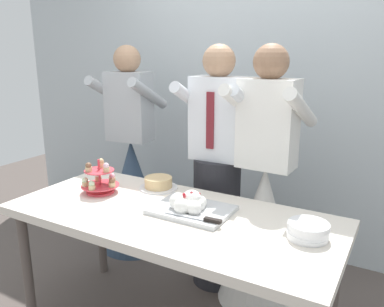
{
  "coord_description": "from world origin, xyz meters",
  "views": [
    {
      "loc": [
        1.06,
        -1.62,
        1.62
      ],
      "look_at": [
        0.05,
        0.15,
        1.07
      ],
      "focal_mm": 36.35,
      "sensor_mm": 36.0,
      "label": 1
    }
  ],
  "objects_px": {
    "round_cake": "(158,183)",
    "person_groom": "(217,183)",
    "plate_stack": "(308,230)",
    "cupcake_stand": "(100,180)",
    "person_bride": "(263,217)",
    "person_guest": "(132,180)",
    "dessert_table": "(171,225)",
    "main_cake_tray": "(190,205)"
  },
  "relations": [
    {
      "from": "plate_stack",
      "to": "person_guest",
      "type": "distance_m",
      "value": 1.75
    },
    {
      "from": "cupcake_stand",
      "to": "plate_stack",
      "type": "distance_m",
      "value": 1.25
    },
    {
      "from": "dessert_table",
      "to": "person_groom",
      "type": "bearing_deg",
      "value": 92.75
    },
    {
      "from": "round_cake",
      "to": "person_guest",
      "type": "height_order",
      "value": "person_guest"
    },
    {
      "from": "cupcake_stand",
      "to": "round_cake",
      "type": "relative_size",
      "value": 0.96
    },
    {
      "from": "plate_stack",
      "to": "round_cake",
      "type": "xyz_separation_m",
      "value": [
        -0.98,
        0.21,
        -0.01
      ]
    },
    {
      "from": "main_cake_tray",
      "to": "round_cake",
      "type": "height_order",
      "value": "main_cake_tray"
    },
    {
      "from": "main_cake_tray",
      "to": "person_groom",
      "type": "distance_m",
      "value": 0.59
    },
    {
      "from": "main_cake_tray",
      "to": "round_cake",
      "type": "bearing_deg",
      "value": 148.04
    },
    {
      "from": "plate_stack",
      "to": "person_groom",
      "type": "distance_m",
      "value": 0.93
    },
    {
      "from": "round_cake",
      "to": "cupcake_stand",
      "type": "bearing_deg",
      "value": -139.07
    },
    {
      "from": "main_cake_tray",
      "to": "person_guest",
      "type": "height_order",
      "value": "person_guest"
    },
    {
      "from": "dessert_table",
      "to": "round_cake",
      "type": "bearing_deg",
      "value": 133.91
    },
    {
      "from": "main_cake_tray",
      "to": "person_guest",
      "type": "xyz_separation_m",
      "value": [
        -0.97,
        0.72,
        -0.23
      ]
    },
    {
      "from": "person_bride",
      "to": "person_guest",
      "type": "relative_size",
      "value": 1.0
    },
    {
      "from": "plate_stack",
      "to": "person_guest",
      "type": "xyz_separation_m",
      "value": [
        -1.59,
        0.7,
        -0.23
      ]
    },
    {
      "from": "person_bride",
      "to": "person_guest",
      "type": "height_order",
      "value": "same"
    },
    {
      "from": "round_cake",
      "to": "person_groom",
      "type": "bearing_deg",
      "value": 55.65
    },
    {
      "from": "main_cake_tray",
      "to": "person_groom",
      "type": "xyz_separation_m",
      "value": [
        -0.12,
        0.58,
        -0.07
      ]
    },
    {
      "from": "plate_stack",
      "to": "round_cake",
      "type": "relative_size",
      "value": 0.81
    },
    {
      "from": "plate_stack",
      "to": "person_bride",
      "type": "distance_m",
      "value": 0.7
    },
    {
      "from": "cupcake_stand",
      "to": "person_guest",
      "type": "height_order",
      "value": "person_guest"
    },
    {
      "from": "round_cake",
      "to": "person_groom",
      "type": "height_order",
      "value": "person_groom"
    },
    {
      "from": "person_groom",
      "to": "round_cake",
      "type": "bearing_deg",
      "value": -124.35
    },
    {
      "from": "person_bride",
      "to": "plate_stack",
      "type": "bearing_deg",
      "value": -53.35
    },
    {
      "from": "plate_stack",
      "to": "person_guest",
      "type": "relative_size",
      "value": 0.12
    },
    {
      "from": "main_cake_tray",
      "to": "person_guest",
      "type": "relative_size",
      "value": 0.26
    },
    {
      "from": "plate_stack",
      "to": "cupcake_stand",
      "type": "bearing_deg",
      "value": -179.02
    },
    {
      "from": "person_bride",
      "to": "person_guest",
      "type": "xyz_separation_m",
      "value": [
        -1.19,
        0.17,
        0.0
      ]
    },
    {
      "from": "main_cake_tray",
      "to": "person_bride",
      "type": "bearing_deg",
      "value": 67.23
    },
    {
      "from": "dessert_table",
      "to": "main_cake_tray",
      "type": "bearing_deg",
      "value": 31.15
    },
    {
      "from": "cupcake_stand",
      "to": "round_cake",
      "type": "distance_m",
      "value": 0.36
    },
    {
      "from": "person_bride",
      "to": "person_guest",
      "type": "distance_m",
      "value": 1.21
    },
    {
      "from": "dessert_table",
      "to": "round_cake",
      "type": "distance_m",
      "value": 0.4
    },
    {
      "from": "dessert_table",
      "to": "person_guest",
      "type": "bearing_deg",
      "value": 138.61
    },
    {
      "from": "cupcake_stand",
      "to": "plate_stack",
      "type": "relative_size",
      "value": 1.18
    },
    {
      "from": "person_groom",
      "to": "person_bride",
      "type": "relative_size",
      "value": 1.0
    },
    {
      "from": "plate_stack",
      "to": "round_cake",
      "type": "height_order",
      "value": "plate_stack"
    },
    {
      "from": "plate_stack",
      "to": "dessert_table",
      "type": "bearing_deg",
      "value": -174.61
    },
    {
      "from": "cupcake_stand",
      "to": "round_cake",
      "type": "height_order",
      "value": "cupcake_stand"
    },
    {
      "from": "cupcake_stand",
      "to": "round_cake",
      "type": "xyz_separation_m",
      "value": [
        0.27,
        0.23,
        -0.05
      ]
    },
    {
      "from": "person_groom",
      "to": "person_guest",
      "type": "distance_m",
      "value": 0.87
    }
  ]
}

